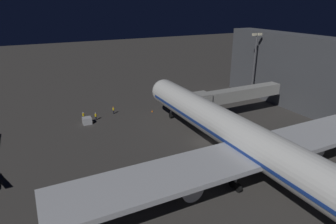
% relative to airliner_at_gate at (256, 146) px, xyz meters
% --- Properties ---
extents(ground_plane, '(320.00, 320.00, 0.00)m').
position_rel_airliner_at_gate_xyz_m(ground_plane, '(-0.00, -13.21, -5.23)').
color(ground_plane, '#383533').
extents(airliner_at_gate, '(58.28, 66.36, 19.45)m').
position_rel_airliner_at_gate_xyz_m(airliner_at_gate, '(0.00, 0.00, 0.00)').
color(airliner_at_gate, silver).
rests_on(airliner_at_gate, ground_plane).
extents(jet_bridge, '(22.65, 3.40, 6.90)m').
position_rel_airliner_at_gate_xyz_m(jet_bridge, '(-12.12, -20.77, 0.14)').
color(jet_bridge, '#9E9E99').
rests_on(jet_bridge, ground_plane).
extents(apron_floodlight_mast, '(2.90, 0.50, 17.31)m').
position_rel_airliner_at_gate_xyz_m(apron_floodlight_mast, '(-25.50, -29.24, 4.85)').
color(apron_floodlight_mast, '#59595E').
rests_on(apron_floodlight_mast, ground_plane).
extents(baggage_container_mid_row, '(1.82, 1.71, 1.44)m').
position_rel_airliner_at_gate_xyz_m(baggage_container_mid_row, '(17.59, -31.88, -4.51)').
color(baggage_container_mid_row, '#B7BABF').
rests_on(baggage_container_mid_row, ground_plane).
extents(ground_crew_near_nose_gear, '(0.40, 0.40, 1.76)m').
position_rel_airliner_at_gate_xyz_m(ground_crew_near_nose_gear, '(15.41, -33.12, -4.26)').
color(ground_crew_near_nose_gear, black).
rests_on(ground_crew_near_nose_gear, ground_plane).
extents(ground_crew_marshaller_fwd, '(0.40, 0.40, 1.79)m').
position_rel_airliner_at_gate_xyz_m(ground_crew_marshaller_fwd, '(10.77, -35.11, -4.25)').
color(ground_crew_marshaller_fwd, black).
rests_on(ground_crew_marshaller_fwd, ground_plane).
extents(ground_crew_under_port_wing, '(0.40, 0.40, 1.85)m').
position_rel_airliner_at_gate_xyz_m(ground_crew_under_port_wing, '(17.81, -34.42, -4.21)').
color(ground_crew_under_port_wing, black).
rests_on(ground_crew_under_port_wing, ground_plane).
extents(traffic_cone_nose_port, '(0.36, 0.36, 0.55)m').
position_rel_airliner_at_gate_xyz_m(traffic_cone_nose_port, '(-2.20, -32.20, -4.96)').
color(traffic_cone_nose_port, orange).
rests_on(traffic_cone_nose_port, ground_plane).
extents(traffic_cone_nose_starboard, '(0.36, 0.36, 0.55)m').
position_rel_airliner_at_gate_xyz_m(traffic_cone_nose_starboard, '(2.20, -32.20, -4.96)').
color(traffic_cone_nose_starboard, orange).
rests_on(traffic_cone_nose_starboard, ground_plane).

